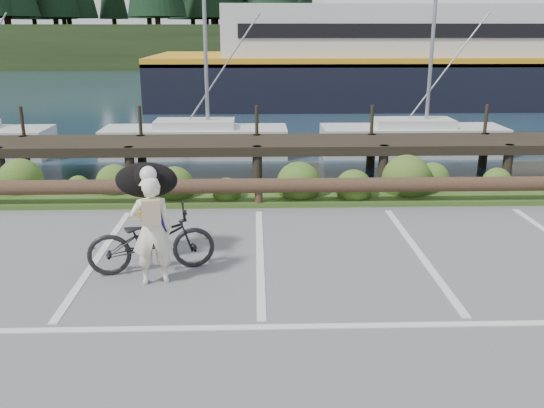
{
  "coord_description": "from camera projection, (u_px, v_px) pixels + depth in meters",
  "views": [
    {
      "loc": [
        -0.06,
        -6.71,
        3.51
      ],
      "look_at": [
        0.17,
        1.19,
        1.1
      ],
      "focal_mm": 38.0,
      "sensor_mm": 36.0,
      "label": 1
    }
  ],
  "objects": [
    {
      "name": "harbor_backdrop",
      "position": [
        257.0,
        54.0,
        82.47
      ],
      "size": [
        170.0,
        160.0,
        30.0
      ],
      "color": "#1A2E40",
      "rests_on": "ground"
    },
    {
      "name": "log_rail",
      "position": [
        259.0,
        207.0,
        11.84
      ],
      "size": [
        32.0,
        0.3,
        0.6
      ],
      "primitive_type": null,
      "color": "#443021",
      "rests_on": "ground"
    },
    {
      "name": "vegetation_strip",
      "position": [
        258.0,
        195.0,
        12.49
      ],
      "size": [
        34.0,
        1.6,
        0.1
      ],
      "primitive_type": "cube",
      "color": "#3D5B21",
      "rests_on": "ground"
    },
    {
      "name": "cyclist",
      "position": [
        152.0,
        231.0,
        8.08
      ],
      "size": [
        0.65,
        0.5,
        1.59
      ],
      "primitive_type": "imported",
      "rotation": [
        0.0,
        0.0,
        3.36
      ],
      "color": "white",
      "rests_on": "ground"
    },
    {
      "name": "dog",
      "position": [
        146.0,
        180.0,
        8.91
      ],
      "size": [
        0.67,
        1.04,
        0.56
      ],
      "primitive_type": "ellipsoid",
      "rotation": [
        0.0,
        0.0,
        1.79
      ],
      "color": "black",
      "rests_on": "bicycle"
    },
    {
      "name": "bicycle",
      "position": [
        152.0,
        240.0,
        8.58
      ],
      "size": [
        1.98,
        1.05,
        0.99
      ],
      "primitive_type": "imported",
      "rotation": [
        0.0,
        0.0,
        1.79
      ],
      "color": "black",
      "rests_on": "ground"
    },
    {
      "name": "ground",
      "position": [
        261.0,
        312.0,
        7.44
      ],
      "size": [
        72.0,
        72.0,
        0.0
      ],
      "primitive_type": "plane",
      "color": "#5C5C5F"
    }
  ]
}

